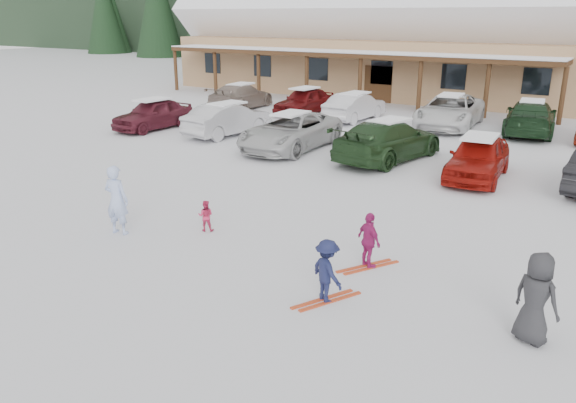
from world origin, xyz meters
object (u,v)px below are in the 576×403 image
Objects in this scene: adult_skier at (117,200)px; child_navy at (327,271)px; day_lodge at (382,33)px; parked_car_8 at (305,101)px; parked_car_9 at (355,107)px; parked_car_3 at (388,140)px; parked_car_7 at (241,96)px; parked_car_10 at (450,111)px; parked_car_0 at (153,114)px; parked_car_4 at (478,158)px; parked_car_1 at (228,119)px; parked_car_11 at (530,117)px; toddler_red at (206,216)px; bystander_dark at (536,298)px; parked_car_2 at (291,131)px; child_magenta at (369,241)px.

adult_skier is 1.40× the size of child_navy.
parked_car_8 is at bearing -87.70° from day_lodge.
adult_skier is at bearing 99.99° from parked_car_9.
parked_car_9 is at bearing 0.29° from parked_car_8.
parked_car_3 is (2.73, 10.44, -0.12)m from adult_skier.
parked_car_7 is 0.88× the size of parked_car_10.
parked_car_8 reaches higher than parked_car_0.
parked_car_3 is 3.52m from parked_car_4.
parked_car_7 is (-3.96, 6.31, -0.01)m from parked_car_1.
child_navy is 0.24× the size of parked_car_11.
parked_car_4 is at bearing -133.50° from adult_skier.
parked_car_9 is 8.29m from parked_car_11.
parked_car_7 is (-11.81, 6.77, -0.04)m from parked_car_3.
parked_car_3 reaches higher than parked_car_8.
parked_car_9 reaches higher than child_navy.
parked_car_9 is (3.17, 6.42, -0.02)m from parked_car_1.
day_lodge is at bearing -103.90° from toddler_red.
bystander_dark is 0.30× the size of parked_car_2.
child_magenta is at bearing -50.77° from parked_car_2.
adult_skier reaches higher than parked_car_8.
parked_car_1 is (-11.11, 11.23, 0.10)m from child_navy.
child_navy is 10.04m from parked_car_4.
adult_skier is (5.49, -28.73, -3.08)m from day_lodge.
parked_car_8 is at bearing 115.63° from parked_car_2.
adult_skier is 18.24m from parked_car_10.
child_magenta is (0.04, 1.79, -0.00)m from child_navy.
parked_car_1 is at bearing -143.07° from parked_car_10.
child_navy is 12.68m from parked_car_2.
parked_car_2 is 11.25m from parked_car_11.
parked_car_2 is at bearing 40.71° from parked_car_11.
toddler_red is at bearing -63.25° from parked_car_8.
parked_car_8 is at bearing -2.80° from parked_car_11.
parked_car_4 is 9.03m from parked_car_10.
parked_car_1 is 1.05× the size of parked_car_8.
parked_car_10 is at bearing 178.64° from parked_car_7.
parked_car_10 reaches higher than toddler_red.
toddler_red is 9.23m from parked_car_3.
bystander_dark is at bearing 170.53° from adult_skier.
parked_car_3 is (-6.77, 10.18, -0.04)m from bystander_dark.
parked_car_7 is at bearing -107.28° from day_lodge.
child_magenta is 0.29× the size of parked_car_9.
parked_car_0 is at bearing 21.17° from parked_car_11.
parked_car_1 is at bearing -18.89° from child_navy.
parked_car_1 is at bearing -83.27° from toddler_red.
parked_car_3 is at bearing -176.84° from parked_car_1.
child_navy is 3.56m from bystander_dark.
day_lodge is 5.65× the size of parked_car_11.
bystander_dark is 0.38× the size of parked_car_4.
child_navy is at bearing -95.26° from parked_car_4.
toddler_red is 0.64× the size of child_navy.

